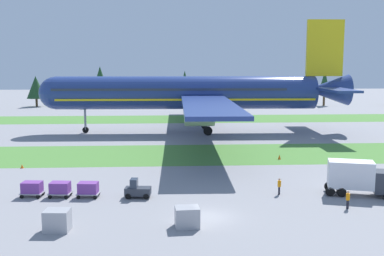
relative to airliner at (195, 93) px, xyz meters
name	(u,v)px	position (x,y,z in m)	size (l,w,h in m)	color
ground_plane	(209,217)	(-1.78, -49.84, -7.87)	(400.00, 400.00, 0.00)	gray
grass_strip_near	(192,154)	(-1.78, -21.76, -7.86)	(320.00, 15.79, 0.01)	#4C8438
grass_strip_far	(182,119)	(-1.78, 21.83, -7.86)	(320.00, 15.79, 0.01)	#4C8438
airliner	(195,93)	(0.00, 0.00, 0.00)	(60.50, 74.34, 21.94)	navy
baggage_tug	(137,190)	(-8.56, -43.66, -7.05)	(2.71, 1.53, 1.97)	#2D333D
cargo_dolly_lead	(88,188)	(-13.56, -43.21, -6.95)	(2.33, 1.69, 1.55)	#A3A3A8
cargo_dolly_second	(60,188)	(-16.45, -42.95, -6.95)	(2.33, 1.69, 1.55)	#A3A3A8
cargo_dolly_third	(32,188)	(-19.34, -42.70, -6.95)	(2.33, 1.69, 1.55)	#A3A3A8
catering_truck	(360,177)	(14.36, -44.06, -5.91)	(7.32, 4.13, 3.58)	#2D333D
ground_crew_marshaller	(348,199)	(11.45, -48.29, -6.92)	(0.39, 0.46, 1.74)	black
ground_crew_loader	(279,186)	(6.16, -43.33, -6.92)	(0.36, 0.53, 1.74)	black
uld_container_0	(57,220)	(-14.46, -52.60, -6.98)	(2.00, 1.60, 1.77)	#A3A3A8
uld_container_1	(187,217)	(-3.84, -52.26, -7.01)	(2.00, 1.60, 1.71)	#A3A3A8
taxiway_marker_0	(22,166)	(-24.42, -29.68, -7.61)	(0.44, 0.44, 0.52)	orange
taxiway_marker_1	(279,157)	(10.48, -26.04, -7.52)	(0.44, 0.44, 0.69)	orange
distant_tree_line	(185,84)	(0.07, 54.53, -0.84)	(185.56, 9.48, 12.59)	#4C3823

